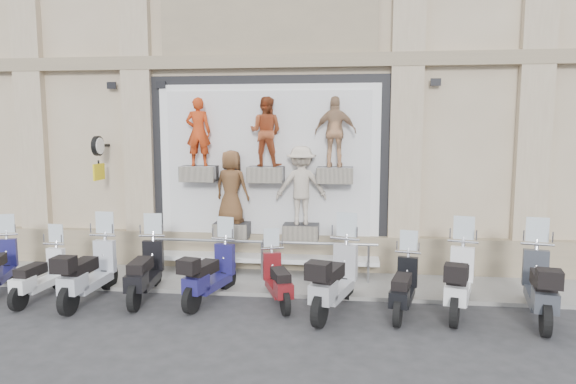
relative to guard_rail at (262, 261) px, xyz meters
name	(u,v)px	position (x,y,z in m)	size (l,w,h in m)	color
ground	(243,315)	(0.00, -2.00, -0.47)	(90.00, 90.00, 0.00)	#2C2C2F
sidewalk	(263,279)	(0.00, 0.10, -0.43)	(16.00, 2.20, 0.08)	gray
building	(289,40)	(0.00, 5.00, 5.54)	(14.00, 8.60, 12.00)	#C0AD8C
shop_vitrine	(271,173)	(0.09, 0.75, 1.88)	(5.60, 0.83, 4.30)	black
guard_rail	(262,261)	(0.00, 0.00, 0.00)	(5.06, 0.10, 0.93)	#9EA0A5
clock_sign_bracket	(98,152)	(-3.90, 0.47, 2.34)	(0.10, 0.80, 1.02)	black
scooter_b	(39,265)	(-4.13, -1.66, 0.24)	(0.50, 1.73, 1.41)	white
scooter_c	(89,260)	(-3.11, -1.65, 0.37)	(0.60, 2.05, 1.67)	#ACB0BA
scooter_d	(145,259)	(-2.10, -1.37, 0.34)	(0.58, 1.98, 1.61)	black
scooter_e	(210,262)	(-0.77, -1.36, 0.32)	(0.56, 1.93, 1.57)	#1A1854
scooter_f	(278,269)	(0.54, -1.37, 0.22)	(0.49, 1.69, 1.37)	#5F1014
scooter_g	(335,266)	(1.63, -1.66, 0.41)	(0.63, 2.15, 1.75)	#9D9DA3
scooter_h	(404,275)	(2.87, -1.61, 0.25)	(0.52, 1.77, 1.44)	black
scooter_i	(460,268)	(3.88, -1.42, 0.38)	(0.60, 2.07, 1.68)	white
scooter_j	(541,272)	(5.21, -1.61, 0.39)	(0.62, 2.11, 1.72)	#30343B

